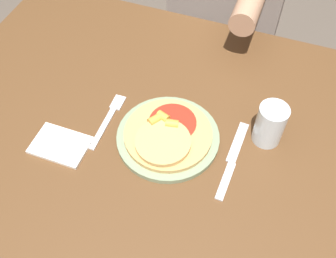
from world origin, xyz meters
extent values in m
plane|color=brown|center=(0.00, 0.00, 0.00)|extent=(8.00, 8.00, 0.00)
cube|color=brown|center=(0.00, 0.00, 0.74)|extent=(1.27, 0.96, 0.03)
cylinder|color=brown|center=(-0.58, 0.42, 0.36)|extent=(0.06, 0.06, 0.72)
cylinder|color=gray|center=(-0.01, 0.02, 0.76)|extent=(0.24, 0.24, 0.01)
cylinder|color=tan|center=(-0.01, 0.02, 0.77)|extent=(0.21, 0.21, 0.01)
cylinder|color=#9E2819|center=(-0.01, 0.05, 0.78)|extent=(0.11, 0.11, 0.00)
cylinder|color=tan|center=(-0.01, -0.01, 0.79)|extent=(0.13, 0.13, 0.01)
cylinder|color=gold|center=(-0.05, 0.04, 0.79)|extent=(0.03, 0.04, 0.02)
cylinder|color=gold|center=(-0.01, 0.04, 0.79)|extent=(0.03, 0.03, 0.02)
cylinder|color=gold|center=(-0.03, 0.05, 0.79)|extent=(0.03, 0.03, 0.02)
cube|color=silver|center=(-0.17, -0.01, 0.76)|extent=(0.02, 0.13, 0.00)
cube|color=silver|center=(-0.17, 0.08, 0.76)|extent=(0.03, 0.05, 0.00)
cube|color=silver|center=(0.15, -0.04, 0.76)|extent=(0.02, 0.10, 0.00)
cube|color=silver|center=(0.15, 0.07, 0.76)|extent=(0.03, 0.12, 0.00)
cylinder|color=silver|center=(0.21, 0.10, 0.81)|extent=(0.07, 0.07, 0.11)
cube|color=silver|center=(-0.24, -0.09, 0.76)|extent=(0.13, 0.09, 0.01)
cylinder|color=#2D2D38|center=(-0.13, 0.74, 0.25)|extent=(0.11, 0.11, 0.50)
cylinder|color=#2D2D38|center=(0.05, 0.74, 0.25)|extent=(0.11, 0.11, 0.50)
camera|label=1|loc=(0.18, -0.49, 1.52)|focal=42.00mm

